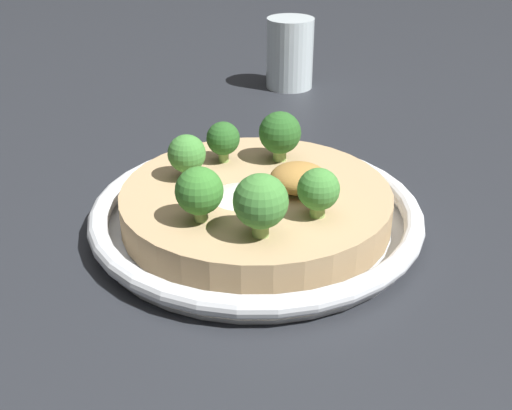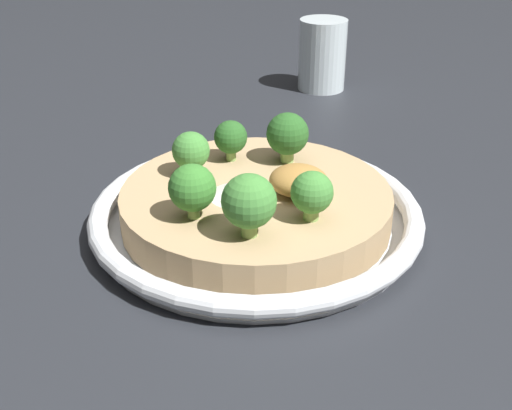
% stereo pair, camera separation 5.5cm
% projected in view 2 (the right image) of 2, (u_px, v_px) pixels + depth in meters
% --- Properties ---
extents(ground_plane, '(6.00, 6.00, 0.00)m').
position_uv_depth(ground_plane, '(256.00, 227.00, 0.57)').
color(ground_plane, '#23262B').
extents(risotto_bowl, '(0.29, 0.29, 0.04)m').
position_uv_depth(risotto_bowl, '(256.00, 210.00, 0.56)').
color(risotto_bowl, silver).
rests_on(risotto_bowl, ground_plane).
extents(cheese_sprinkle, '(0.05, 0.05, 0.01)m').
position_uv_depth(cheese_sprinkle, '(239.00, 188.00, 0.54)').
color(cheese_sprinkle, white).
rests_on(cheese_sprinkle, risotto_bowl).
extents(crispy_onion_garnish, '(0.05, 0.04, 0.02)m').
position_uv_depth(crispy_onion_garnish, '(299.00, 178.00, 0.54)').
color(crispy_onion_garnish, '#A37538').
rests_on(crispy_onion_garnish, risotto_bowl).
extents(broccoli_back_left, '(0.03, 0.03, 0.04)m').
position_uv_depth(broccoli_back_left, '(231.00, 138.00, 0.59)').
color(broccoli_back_left, '#84A856').
rests_on(broccoli_back_left, risotto_bowl).
extents(broccoli_left, '(0.03, 0.03, 0.04)m').
position_uv_depth(broccoli_left, '(191.00, 151.00, 0.56)').
color(broccoli_left, '#668E47').
rests_on(broccoli_left, risotto_bowl).
extents(broccoli_right, '(0.03, 0.03, 0.04)m').
position_uv_depth(broccoli_right, '(312.00, 193.00, 0.49)').
color(broccoli_right, '#84A856').
rests_on(broccoli_right, risotto_bowl).
extents(broccoli_front, '(0.04, 0.04, 0.05)m').
position_uv_depth(broccoli_front, '(192.00, 188.00, 0.49)').
color(broccoli_front, '#84A856').
rests_on(broccoli_front, risotto_bowl).
extents(broccoli_back, '(0.04, 0.04, 0.05)m').
position_uv_depth(broccoli_back, '(287.00, 135.00, 0.59)').
color(broccoli_back, '#84A856').
rests_on(broccoli_back, risotto_bowl).
extents(broccoli_front_right, '(0.04, 0.04, 0.05)m').
position_uv_depth(broccoli_front_right, '(249.00, 202.00, 0.47)').
color(broccoli_front_right, '#84A856').
rests_on(broccoli_front_right, risotto_bowl).
extents(drinking_glass, '(0.07, 0.07, 0.10)m').
position_uv_depth(drinking_glass, '(322.00, 55.00, 0.88)').
color(drinking_glass, silver).
rests_on(drinking_glass, ground_plane).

